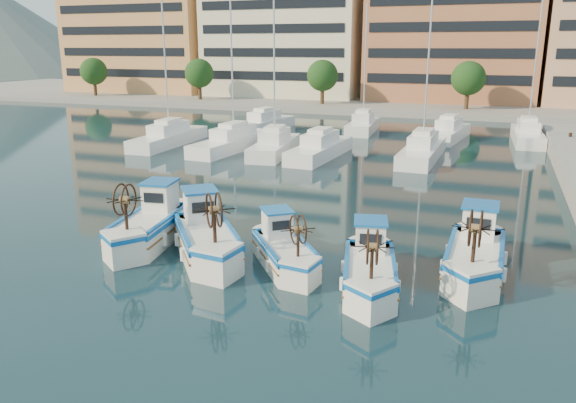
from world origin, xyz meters
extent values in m
plane|color=#17353E|center=(0.00, 0.00, 0.00)|extent=(300.00, 300.00, 0.00)
cube|color=gray|center=(0.00, 67.00, 0.30)|extent=(180.00, 40.00, 0.60)
cube|color=tan|center=(-48.00, 65.00, 12.60)|extent=(24.00, 14.00, 24.00)
cube|color=black|center=(-48.00, 58.00, 12.60)|extent=(22.08, 0.12, 21.60)
cube|color=beige|center=(-23.00, 65.00, 11.10)|extent=(23.00, 14.00, 21.00)
cube|color=black|center=(-23.00, 58.00, 11.10)|extent=(21.16, 0.12, 18.90)
cube|color=#AA6642|center=(1.00, 65.00, 13.10)|extent=(22.00, 14.00, 25.00)
cube|color=black|center=(1.00, 58.00, 13.10)|extent=(20.24, 0.12, 22.50)
cylinder|color=#3F2B19|center=(-50.00, 53.50, 1.50)|extent=(0.50, 0.50, 3.00)
sphere|color=#204A1A|center=(-50.00, 53.50, 4.20)|extent=(4.00, 4.00, 4.00)
cylinder|color=#3F2B19|center=(-32.00, 53.50, 1.50)|extent=(0.50, 0.50, 3.00)
sphere|color=#204A1A|center=(-32.00, 53.50, 4.20)|extent=(4.00, 4.00, 4.00)
cylinder|color=#3F2B19|center=(-14.00, 53.50, 1.50)|extent=(0.50, 0.50, 3.00)
sphere|color=#204A1A|center=(-14.00, 53.50, 4.20)|extent=(4.00, 4.00, 4.00)
cylinder|color=#3F2B19|center=(4.00, 53.50, 1.50)|extent=(0.50, 0.50, 3.00)
sphere|color=#204A1A|center=(4.00, 53.50, 4.20)|extent=(4.00, 4.00, 4.00)
cube|color=white|center=(-17.43, 22.14, 0.50)|extent=(2.59, 9.72, 1.00)
cylinder|color=silver|center=(-17.43, 22.14, 6.00)|extent=(0.12, 0.12, 11.00)
cube|color=white|center=(-11.53, 22.09, 0.50)|extent=(3.01, 10.44, 1.00)
cylinder|color=silver|center=(-11.53, 22.09, 6.00)|extent=(0.12, 0.12, 11.00)
cube|color=white|center=(-7.80, 21.37, 0.50)|extent=(3.29, 8.55, 1.00)
cylinder|color=silver|center=(-7.80, 21.37, 6.00)|extent=(0.12, 0.12, 11.00)
cube|color=white|center=(-4.23, 21.38, 0.50)|extent=(2.69, 8.84, 1.00)
cube|color=white|center=(2.86, 23.33, 0.50)|extent=(2.40, 9.81, 1.00)
cylinder|color=silver|center=(2.86, 23.33, 6.00)|extent=(0.12, 0.12, 11.00)
cube|color=white|center=(-13.46, 32.85, 0.50)|extent=(3.43, 8.65, 1.00)
cube|color=white|center=(-4.19, 34.82, 0.50)|extent=(2.72, 7.62, 1.00)
cylinder|color=silver|center=(-4.19, 34.82, 6.00)|extent=(0.12, 0.12, 11.00)
cube|color=white|center=(3.79, 33.06, 0.50)|extent=(3.28, 8.34, 1.00)
cube|color=white|center=(10.17, 33.92, 0.50)|extent=(2.54, 9.05, 1.00)
cylinder|color=silver|center=(10.17, 33.92, 6.00)|extent=(0.12, 0.12, 11.00)
cube|color=white|center=(-5.29, 1.23, 0.55)|extent=(2.59, 4.66, 1.10)
cube|color=#0D59AC|center=(-5.29, 1.23, 0.97)|extent=(2.67, 4.80, 0.17)
cube|color=blue|center=(-5.29, 1.23, 0.90)|extent=(2.11, 4.16, 0.06)
cube|color=white|center=(-5.50, 2.47, 1.68)|extent=(1.36, 1.54, 1.15)
cube|color=#0D59AC|center=(-5.50, 2.47, 2.31)|extent=(1.54, 1.72, 0.08)
cylinder|color=#331E14|center=(-4.98, -0.63, 1.71)|extent=(0.13, 0.13, 1.22)
cylinder|color=brown|center=(-4.98, -0.63, 2.36)|extent=(0.38, 0.35, 0.29)
torus|color=#331E14|center=(-5.13, -0.66, 2.36)|extent=(0.27, 1.22, 1.23)
torus|color=#331E14|center=(-4.82, -0.61, 2.36)|extent=(0.27, 1.22, 1.23)
cube|color=white|center=(-2.34, 0.69, 0.56)|extent=(4.28, 4.72, 1.12)
cube|color=#0D59AC|center=(-2.34, 0.69, 0.99)|extent=(4.41, 4.86, 0.17)
cube|color=blue|center=(-2.34, 0.69, 0.92)|extent=(3.67, 4.11, 0.06)
cube|color=white|center=(-3.13, 1.70, 1.71)|extent=(1.78, 1.82, 1.18)
cube|color=#0D59AC|center=(-3.13, 1.70, 2.35)|extent=(2.01, 2.04, 0.09)
cylinder|color=#331E14|center=(-1.16, -0.83, 1.74)|extent=(0.13, 0.13, 1.24)
cylinder|color=brown|center=(-1.16, -0.83, 2.41)|extent=(0.45, 0.45, 0.30)
torus|color=#331E14|center=(-1.29, -0.92, 2.41)|extent=(0.83, 1.03, 1.25)
torus|color=#331E14|center=(-1.03, -0.73, 2.41)|extent=(0.83, 1.03, 1.25)
cube|color=white|center=(0.86, 0.74, 0.45)|extent=(3.43, 3.82, 0.91)
cube|color=#0D59AC|center=(0.86, 0.74, 0.80)|extent=(3.54, 3.94, 0.14)
cube|color=blue|center=(0.86, 0.74, 0.74)|extent=(2.94, 3.33, 0.05)
cube|color=white|center=(0.24, 1.56, 1.38)|extent=(1.43, 1.47, 0.95)
cube|color=#0D59AC|center=(0.24, 1.56, 1.90)|extent=(1.62, 1.65, 0.07)
cylinder|color=#331E14|center=(1.81, -0.50, 1.41)|extent=(0.10, 0.10, 1.00)
cylinder|color=brown|center=(1.81, -0.50, 1.94)|extent=(0.37, 0.36, 0.24)
torus|color=#331E14|center=(1.70, -0.58, 1.94)|extent=(0.66, 0.84, 1.01)
torus|color=#331E14|center=(1.91, -0.42, 1.94)|extent=(0.66, 0.84, 1.01)
cube|color=white|center=(4.19, -0.04, 0.49)|extent=(2.51, 4.16, 0.97)
cube|color=#0D59AC|center=(4.19, -0.04, 0.85)|extent=(2.59, 4.29, 0.15)
cube|color=blue|center=(4.19, -0.04, 0.80)|extent=(2.06, 3.70, 0.06)
cube|color=white|center=(3.93, 1.04, 1.48)|extent=(1.27, 1.40, 1.02)
cube|color=#0D59AC|center=(3.93, 1.04, 2.03)|extent=(1.43, 1.57, 0.07)
cylinder|color=#331E14|center=(4.57, -1.66, 1.51)|extent=(0.11, 0.11, 1.07)
cylinder|color=brown|center=(4.57, -1.66, 2.08)|extent=(0.35, 0.32, 0.26)
torus|color=#331E14|center=(4.43, -1.69, 2.08)|extent=(0.31, 1.07, 1.08)
torus|color=#331E14|center=(4.70, -1.63, 2.08)|extent=(0.31, 1.07, 1.08)
cube|color=white|center=(7.41, 2.37, 0.54)|extent=(1.92, 4.35, 1.08)
cube|color=#0D59AC|center=(7.41, 2.37, 0.95)|extent=(1.98, 4.48, 0.16)
cube|color=blue|center=(7.41, 2.37, 0.89)|extent=(1.50, 3.91, 0.06)
cube|color=white|center=(7.43, 3.61, 1.65)|extent=(1.15, 1.36, 1.13)
cube|color=#0D59AC|center=(7.43, 3.61, 2.26)|extent=(1.31, 1.51, 0.08)
cylinder|color=#331E14|center=(7.39, 0.52, 1.68)|extent=(0.12, 0.12, 1.19)
cylinder|color=brown|center=(7.39, 0.52, 2.32)|extent=(0.33, 0.29, 0.29)
torus|color=#331E14|center=(7.23, 0.52, 2.32)|extent=(0.09, 1.21, 1.20)
torus|color=#331E14|center=(7.54, 0.52, 2.32)|extent=(0.09, 1.21, 1.20)
camera|label=1|loc=(7.73, -17.30, 7.86)|focal=35.00mm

